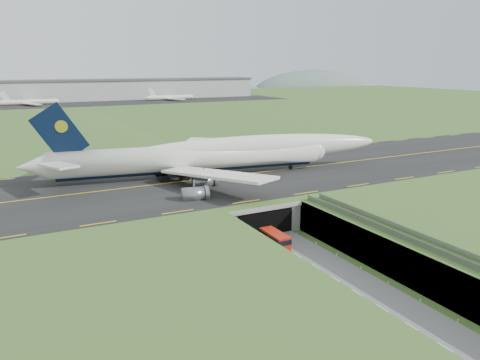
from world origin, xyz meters
TOP-DOWN VIEW (x-y plane):
  - ground at (0.00, 0.00)m, footprint 900.00×900.00m
  - airfield_deck at (0.00, 0.00)m, footprint 800.00×800.00m
  - trench_road at (0.00, -7.50)m, footprint 12.00×75.00m
  - taxiway at (0.00, 33.00)m, footprint 800.00×44.00m
  - tunnel_portal at (0.00, 16.71)m, footprint 17.00×22.30m
  - guideway at (11.00, -19.11)m, footprint 3.00×53.00m
  - jumbo_jet at (2.43, 35.27)m, footprint 86.71×56.59m
  - shuttle_tram at (-1.41, 2.22)m, footprint 2.78×7.03m
  - cargo_terminal at (-0.16, 299.41)m, footprint 320.00×67.00m
  - distant_hills at (64.38, 430.00)m, footprint 700.00×91.00m

SIDE VIEW (x-z plane):
  - distant_hills at x=64.38m, z-range -34.00..26.00m
  - ground at x=0.00m, z-range 0.00..0.00m
  - trench_road at x=0.00m, z-range 0.00..0.20m
  - shuttle_tram at x=-1.41m, z-range 0.15..3.02m
  - airfield_deck at x=0.00m, z-range 0.00..6.00m
  - tunnel_portal at x=0.00m, z-range 0.33..6.33m
  - guideway at x=11.00m, z-range 1.80..8.85m
  - taxiway at x=0.00m, z-range 6.00..6.18m
  - jumbo_jet at x=2.43m, z-range 1.61..20.57m
  - cargo_terminal at x=-0.16m, z-range 6.16..21.76m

